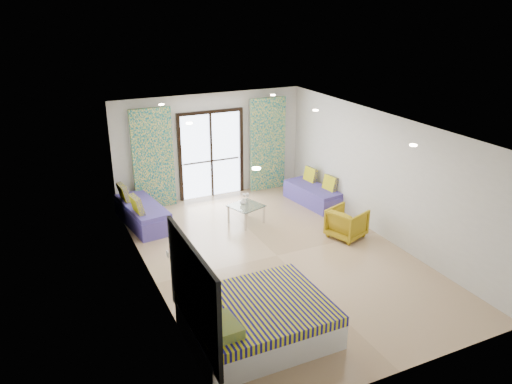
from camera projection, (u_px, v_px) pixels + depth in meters
name	position (u px, v px, depth m)	size (l,w,h in m)	color
floor	(277.00, 256.00, 10.14)	(5.00, 7.50, 0.01)	#9E7F5E
ceiling	(279.00, 126.00, 9.16)	(5.00, 7.50, 0.01)	silver
wall_back	(211.00, 146.00, 12.82)	(5.00, 0.01, 2.70)	silver
wall_front	(411.00, 289.00, 6.48)	(5.00, 0.01, 2.70)	silver
wall_left	(150.00, 216.00, 8.66)	(0.01, 7.50, 2.70)	silver
wall_right	(382.00, 176.00, 10.64)	(0.01, 7.50, 2.70)	silver
balcony_door	(211.00, 150.00, 12.82)	(1.76, 0.08, 2.28)	black
balcony_rail	(211.00, 161.00, 12.94)	(1.52, 0.03, 0.04)	#595451
curtain_left	(153.00, 159.00, 12.09)	(1.00, 0.10, 2.50)	beige
curtain_right	(268.00, 144.00, 13.31)	(1.00, 0.10, 2.50)	beige
downlight_a	(256.00, 168.00, 6.93)	(0.12, 0.12, 0.02)	#FFE0B2
downlight_b	(413.00, 145.00, 8.04)	(0.12, 0.12, 0.02)	#FFE0B2
downlight_c	(189.00, 123.00, 9.46)	(0.12, 0.12, 0.02)	#FFE0B2
downlight_d	(316.00, 110.00, 10.57)	(0.12, 0.12, 0.02)	#FFE0B2
downlight_e	(161.00, 104.00, 11.15)	(0.12, 0.12, 0.02)	#FFE0B2
downlight_f	(273.00, 95.00, 12.26)	(0.12, 0.12, 0.02)	#FFE0B2
headboard	(193.00, 293.00, 6.94)	(0.06, 2.10, 1.50)	black
switch_plate	(168.00, 254.00, 8.00)	(0.02, 0.10, 0.10)	silver
bed	(257.00, 320.00, 7.60)	(2.12, 1.73, 0.73)	silver
daybed_left	(142.00, 213.00, 11.43)	(0.96, 1.93, 0.91)	#4D419B
daybed_right	(313.00, 194.00, 12.65)	(0.86, 1.72, 0.81)	#4D419B
coffee_table	(246.00, 207.00, 11.48)	(0.85, 0.85, 0.77)	silver
vase	(243.00, 201.00, 11.48)	(0.16, 0.17, 0.16)	white
armchair	(347.00, 222.00, 10.82)	(0.70, 0.66, 0.73)	#AB8C16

